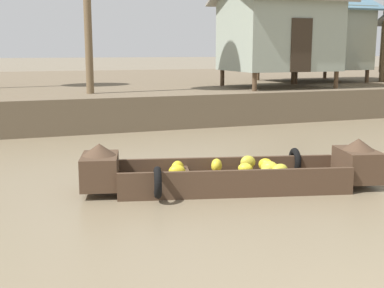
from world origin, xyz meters
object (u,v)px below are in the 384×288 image
Objects in this scene: stilt_house_mid_left at (312,37)px; stilt_house_left at (279,33)px; banana_boat at (232,173)px; fishing_skiff_distant at (260,101)px.

stilt_house_left is at bearing -140.30° from stilt_house_mid_left.
stilt_house_left is 4.09m from stilt_house_mid_left.
banana_boat is 1.20× the size of stilt_house_left.
stilt_house_mid_left reaches higher than banana_boat.
banana_boat is 14.84m from stilt_house_mid_left.
stilt_house_left is 0.93× the size of stilt_house_mid_left.
fishing_skiff_distant is (6.08, 10.57, 0.06)m from banana_boat.
banana_boat is at bearing -119.91° from fishing_skiff_distant.
banana_boat is 12.20m from fishing_skiff_distant.
fishing_skiff_distant is 3.17m from stilt_house_left.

